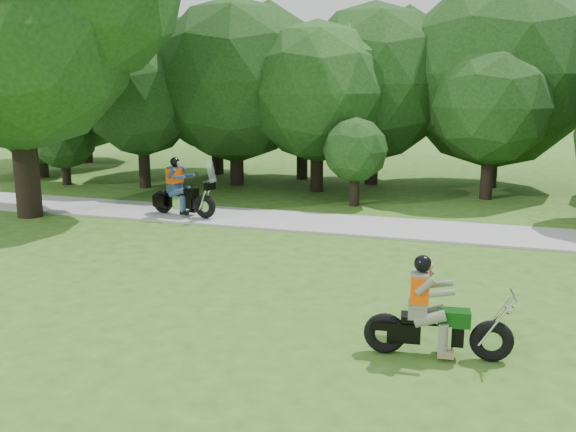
# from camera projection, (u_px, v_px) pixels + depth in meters

# --- Properties ---
(ground) EXTENTS (100.00, 100.00, 0.00)m
(ground) POSITION_uv_depth(u_px,v_px,m) (350.00, 362.00, 8.89)
(ground) COLOR #2E5719
(ground) RESTS_ON ground
(walkway) EXTENTS (60.00, 2.20, 0.06)m
(walkway) POSITION_uv_depth(u_px,v_px,m) (415.00, 229.00, 16.34)
(walkway) COLOR gray
(walkway) RESTS_ON ground
(tree_line) EXTENTS (38.65, 11.80, 7.61)m
(tree_line) POSITION_uv_depth(u_px,v_px,m) (444.00, 85.00, 21.66)
(tree_line) COLOR black
(tree_line) RESTS_ON ground
(big_tree_west) EXTENTS (8.64, 6.56, 9.96)m
(big_tree_west) POSITION_uv_depth(u_px,v_px,m) (20.00, 3.00, 17.08)
(big_tree_west) COLOR black
(big_tree_west) RESTS_ON ground
(chopper_motorcycle) EXTENTS (2.07, 0.63, 1.48)m
(chopper_motorcycle) POSITION_uv_depth(u_px,v_px,m) (431.00, 320.00, 8.95)
(chopper_motorcycle) COLOR black
(chopper_motorcycle) RESTS_ON ground
(touring_motorcycle) EXTENTS (2.11, 0.90, 1.62)m
(touring_motorcycle) POSITION_uv_depth(u_px,v_px,m) (179.00, 194.00, 17.74)
(touring_motorcycle) COLOR black
(touring_motorcycle) RESTS_ON walkway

